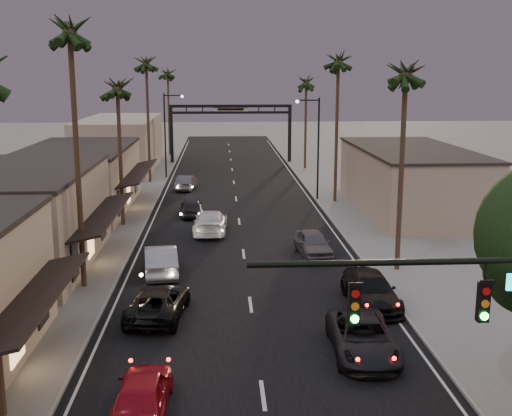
{
  "coord_description": "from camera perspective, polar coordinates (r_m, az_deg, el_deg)",
  "views": [
    {
      "loc": [
        -1.41,
        -10.55,
        11.03
      ],
      "look_at": [
        0.89,
        30.04,
        2.5
      ],
      "focal_mm": 45.0,
      "sensor_mm": 36.0,
      "label": 1
    }
  ],
  "objects": [
    {
      "name": "palm_rb",
      "position": [
        55.48,
        7.35,
        13.19
      ],
      "size": [
        3.2,
        3.2,
        14.2
      ],
      "color": "#38281C",
      "rests_on": "ground"
    },
    {
      "name": "palm_far",
      "position": [
        88.82,
        -7.86,
        12.01
      ],
      "size": [
        3.2,
        3.2,
        13.2
      ],
      "color": "#38281C",
      "rests_on": "ground"
    },
    {
      "name": "curbside_near",
      "position": [
        26.42,
        9.46,
        -11.26
      ],
      "size": [
        2.63,
        5.38,
        1.47
      ],
      "primitive_type": "imported",
      "rotation": [
        0.0,
        0.0,
        -0.04
      ],
      "color": "black",
      "rests_on": "ground"
    },
    {
      "name": "sidewalk_right",
      "position": [
        64.43,
        6.56,
        1.97
      ],
      "size": [
        5.0,
        92.0,
        0.12
      ],
      "primitive_type": "cube",
      "color": "slate",
      "rests_on": "ground"
    },
    {
      "name": "storefront_far",
      "position": [
        54.49,
        -15.5,
        2.41
      ],
      "size": [
        8.0,
        16.0,
        5.0
      ],
      "primitive_type": "cube",
      "color": "tan",
      "rests_on": "ground"
    },
    {
      "name": "palm_lc",
      "position": [
        47.11,
        -12.25,
        10.9
      ],
      "size": [
        3.2,
        3.2,
        12.2
      ],
      "color": "#38281C",
      "rests_on": "ground"
    },
    {
      "name": "oncoming_red",
      "position": [
        22.29,
        -10.06,
        -15.83
      ],
      "size": [
        1.85,
        4.41,
        1.49
      ],
      "primitive_type": "imported",
      "rotation": [
        0.0,
        0.0,
        3.12
      ],
      "color": "maroon",
      "rests_on": "ground"
    },
    {
      "name": "palm_rc",
      "position": [
        75.22,
        4.49,
        11.39
      ],
      "size": [
        3.2,
        3.2,
        12.2
      ],
      "color": "#38281C",
      "rests_on": "ground"
    },
    {
      "name": "storefront_dist",
      "position": [
        76.85,
        -11.96,
        5.6
      ],
      "size": [
        8.0,
        20.0,
        6.0
      ],
      "primitive_type": "cube",
      "color": "gray",
      "rests_on": "ground"
    },
    {
      "name": "palm_lb",
      "position": [
        33.42,
        -16.27,
        15.44
      ],
      "size": [
        3.2,
        3.2,
        15.2
      ],
      "color": "#38281C",
      "rests_on": "ground"
    },
    {
      "name": "palm_ra",
      "position": [
        35.97,
        13.21,
        12.2
      ],
      "size": [
        3.2,
        3.2,
        13.2
      ],
      "color": "#38281C",
      "rests_on": "ground"
    },
    {
      "name": "palm_ld",
      "position": [
        65.96,
        -9.75,
        12.89
      ],
      "size": [
        3.2,
        3.2,
        14.2
      ],
      "color": "#38281C",
      "rests_on": "ground"
    },
    {
      "name": "arch",
      "position": [
        80.75,
        -2.26,
        7.94
      ],
      "size": [
        15.2,
        0.4,
        7.27
      ],
      "color": "black",
      "rests_on": "ground"
    },
    {
      "name": "oncoming_dgrey",
      "position": [
        50.71,
        -5.76,
        0.05
      ],
      "size": [
        1.97,
        4.31,
        1.43
      ],
      "primitive_type": "imported",
      "rotation": [
        0.0,
        0.0,
        3.21
      ],
      "color": "black",
      "rests_on": "ground"
    },
    {
      "name": "streetlight_right",
      "position": [
        56.46,
        5.29,
        6.0
      ],
      "size": [
        2.13,
        0.3,
        9.0
      ],
      "color": "black",
      "rests_on": "ground"
    },
    {
      "name": "curbside_black",
      "position": [
        31.76,
        10.15,
        -7.2
      ],
      "size": [
        2.3,
        5.36,
        1.54
      ],
      "primitive_type": "imported",
      "rotation": [
        0.0,
        0.0,
        0.03
      ],
      "color": "black",
      "rests_on": "ground"
    },
    {
      "name": "oncoming_silver",
      "position": [
        36.34,
        -8.46,
        -4.59
      ],
      "size": [
        2.34,
        5.2,
        1.66
      ],
      "primitive_type": "imported",
      "rotation": [
        0.0,
        0.0,
        3.26
      ],
      "color": "#9A999E",
      "rests_on": "ground"
    },
    {
      "name": "oncoming_pickup",
      "position": [
        30.17,
        -8.67,
        -8.28
      ],
      "size": [
        2.97,
        5.41,
        1.44
      ],
      "primitive_type": "imported",
      "rotation": [
        0.0,
        0.0,
        3.02
      ],
      "color": "black",
      "rests_on": "ground"
    },
    {
      "name": "building_right",
      "position": [
        53.53,
        13.54,
        2.35
      ],
      "size": [
        8.0,
        18.0,
        5.0
      ],
      "primitive_type": "cube",
      "color": "gray",
      "rests_on": "ground"
    },
    {
      "name": "oncoming_grey_far",
      "position": [
        62.39,
        -6.24,
        2.25
      ],
      "size": [
        2.02,
        4.44,
        1.41
      ],
      "primitive_type": "imported",
      "rotation": [
        0.0,
        0.0,
        3.02
      ],
      "color": "#4E4E53",
      "rests_on": "ground"
    },
    {
      "name": "storefront_mid",
      "position": [
        39.23,
        -20.35,
        -1.09
      ],
      "size": [
        8.0,
        14.0,
        5.5
      ],
      "primitive_type": "cube",
      "color": "gray",
      "rests_on": "ground"
    },
    {
      "name": "road",
      "position": [
        56.65,
        -1.76,
        0.62
      ],
      "size": [
        14.0,
        120.0,
        0.02
      ],
      "primitive_type": "cube",
      "color": "black",
      "rests_on": "ground"
    },
    {
      "name": "curbside_grey",
      "position": [
        39.72,
        5.09,
        -3.17
      ],
      "size": [
        2.21,
        4.67,
        1.54
      ],
      "primitive_type": "imported",
      "rotation": [
        0.0,
        0.0,
        0.09
      ],
      "color": "#504F55",
      "rests_on": "ground"
    },
    {
      "name": "oncoming_white",
      "position": [
        45.27,
        -4.08,
        -1.24
      ],
      "size": [
        2.46,
        5.63,
        1.61
      ],
      "primitive_type": "imported",
      "rotation": [
        0.0,
        0.0,
        3.11
      ],
      "color": "silver",
      "rests_on": "ground"
    },
    {
      "name": "streetlight_left",
      "position": [
        69.01,
        -7.87,
        7.0
      ],
      "size": [
        2.13,
        0.3,
        9.0
      ],
      "color": "black",
      "rests_on": "ground"
    },
    {
      "name": "ground",
      "position": [
        51.76,
        -1.61,
        -0.46
      ],
      "size": [
        200.0,
        200.0,
        0.0
      ],
      "primitive_type": "plane",
      "color": "slate",
      "rests_on": "ground"
    },
    {
      "name": "traffic_signal",
      "position": [
        17.25,
        21.57,
        -9.2
      ],
      "size": [
        8.51,
        0.22,
        7.8
      ],
      "color": "black",
      "rests_on": "ground"
    },
    {
      "name": "sidewalk_left",
      "position": [
        64.02,
        -10.46,
        1.78
      ],
      "size": [
        5.0,
        92.0,
        0.12
      ],
      "primitive_type": "cube",
      "color": "slate",
      "rests_on": "ground"
    }
  ]
}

